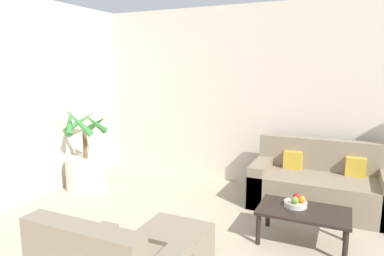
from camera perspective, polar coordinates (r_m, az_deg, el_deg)
wall_back at (r=5.11m, az=19.23°, el=4.59°), size 8.28×0.06×2.70m
potted_palm at (r=5.34m, az=-17.20°, el=-6.13°), size 0.68×0.67×1.25m
sofa_loveseat at (r=4.74m, az=20.68°, el=-9.10°), size 1.71×0.82×0.85m
coffee_table at (r=3.79m, az=18.08°, el=-13.49°), size 0.91×0.54×0.36m
fruit_bowl at (r=3.82m, az=16.88°, el=-12.01°), size 0.24×0.24×0.06m
apple_red at (r=3.85m, az=17.01°, el=-10.86°), size 0.07×0.07×0.07m
apple_green at (r=3.73m, az=16.80°, el=-11.47°), size 0.08×0.08×0.08m
orange_fruit at (r=3.78m, az=17.86°, el=-11.26°), size 0.07×0.07×0.07m
ottoman at (r=3.34m, az=-2.92°, el=-19.01°), size 0.60×0.51×0.35m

